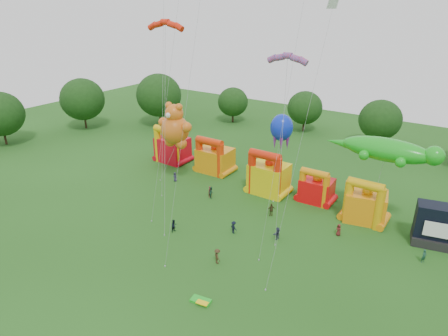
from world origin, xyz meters
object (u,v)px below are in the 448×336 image
Objects in this scene: bouncy_castle_0 at (172,148)px; gecko_kite at (385,153)px; bouncy_castle_2 at (268,176)px; spectator_4 at (271,210)px; teddy_bear_kite at (174,133)px; octopus_kite at (278,159)px; spectator_0 at (175,177)px.

bouncy_castle_0 is 0.48× the size of gecko_kite.
bouncy_castle_2 is 7.41m from spectator_4.
spectator_4 is (18.00, -1.18, -7.36)m from teddy_bear_kite.
bouncy_castle_0 is at bearing 178.17° from gecko_kite.
bouncy_castle_0 is at bearing 175.05° from bouncy_castle_2.
gecko_kite reaches higher than spectator_4.
octopus_kite is at bearing 27.64° from teddy_bear_kite.
spectator_0 is (-30.40, -5.34, -8.93)m from gecko_kite.
spectator_0 is at bearing -170.04° from gecko_kite.
gecko_kite is at bearing 10.41° from teddy_bear_kite.
teddy_bear_kite is at bearing -160.92° from bouncy_castle_2.
bouncy_castle_0 reaches higher than spectator_4.
gecko_kite is at bearing -1.83° from bouncy_castle_0.
bouncy_castle_2 is at bearing 21.87° from spectator_0.
gecko_kite is at bearing -7.42° from octopus_kite.
gecko_kite is 7.57× the size of spectator_4.
spectator_0 is at bearing -48.25° from spectator_4.
bouncy_castle_2 is 4.62× the size of spectator_0.
teddy_bear_kite reaches higher than spectator_0.
gecko_kite reaches higher than bouncy_castle_0.
teddy_bear_kite is 6.99× the size of spectator_4.
spectator_4 is at bearing -17.75° from bouncy_castle_0.
octopus_kite is 10.18m from spectator_4.
spectator_0 is 18.40m from spectator_4.
spectator_4 reaches higher than spectator_0.
teddy_bear_kite is 19.48m from spectator_4.
bouncy_castle_0 is at bearing 134.64° from teddy_bear_kite.
octopus_kite is at bearing 172.58° from gecko_kite.
spectator_4 is at bearing -67.80° from octopus_kite.
octopus_kite is (14.43, 7.56, -3.56)m from teddy_bear_kite.
gecko_kite is 16.52m from octopus_kite.
bouncy_castle_0 is 0.96× the size of bouncy_castle_2.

